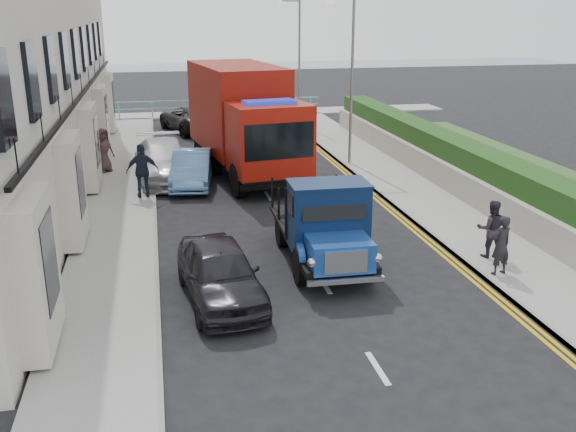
% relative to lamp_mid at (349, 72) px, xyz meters
% --- Properties ---
extents(ground, '(120.00, 120.00, 0.00)m').
position_rel_lamp_mid_xyz_m(ground, '(-4.18, -14.00, -4.00)').
color(ground, black).
rests_on(ground, ground).
extents(pavement_west, '(2.40, 38.00, 0.12)m').
position_rel_lamp_mid_xyz_m(pavement_west, '(-9.38, -5.00, -3.94)').
color(pavement_west, gray).
rests_on(pavement_west, ground).
extents(pavement_east, '(2.60, 38.00, 0.12)m').
position_rel_lamp_mid_xyz_m(pavement_east, '(1.12, -5.00, -3.94)').
color(pavement_east, gray).
rests_on(pavement_east, ground).
extents(promenade, '(30.00, 2.50, 0.12)m').
position_rel_lamp_mid_xyz_m(promenade, '(-4.18, 15.00, -3.94)').
color(promenade, gray).
rests_on(promenade, ground).
extents(sea_plane, '(120.00, 120.00, 0.00)m').
position_rel_lamp_mid_xyz_m(sea_plane, '(-4.18, 46.00, -4.00)').
color(sea_plane, '#4C5D68').
rests_on(sea_plane, ground).
extents(garden_east, '(1.45, 28.00, 1.75)m').
position_rel_lamp_mid_xyz_m(garden_east, '(3.03, -5.00, -3.10)').
color(garden_east, '#B2AD9E').
rests_on(garden_east, ground).
extents(seafront_railing, '(13.00, 0.08, 1.11)m').
position_rel_lamp_mid_xyz_m(seafront_railing, '(-4.18, 14.20, -3.42)').
color(seafront_railing, '#59B2A5').
rests_on(seafront_railing, ground).
extents(lamp_mid, '(1.23, 0.18, 7.00)m').
position_rel_lamp_mid_xyz_m(lamp_mid, '(0.00, 0.00, 0.00)').
color(lamp_mid, slate).
rests_on(lamp_mid, ground).
extents(lamp_far, '(1.23, 0.18, 7.00)m').
position_rel_lamp_mid_xyz_m(lamp_far, '(0.00, 10.00, 0.00)').
color(lamp_far, slate).
rests_on(lamp_far, ground).
extents(bedford_lorry, '(2.10, 5.03, 2.35)m').
position_rel_lamp_mid_xyz_m(bedford_lorry, '(-3.88, -11.06, -2.92)').
color(bedford_lorry, black).
rests_on(bedford_lorry, ground).
extents(red_lorry, '(3.97, 8.60, 4.34)m').
position_rel_lamp_mid_xyz_m(red_lorry, '(-4.53, -0.48, -1.69)').
color(red_lorry, black).
rests_on(red_lorry, ground).
extents(parked_car_front, '(2.04, 4.20, 1.38)m').
position_rel_lamp_mid_xyz_m(parked_car_front, '(-6.78, -12.39, -3.31)').
color(parked_car_front, black).
rests_on(parked_car_front, ground).
extents(parked_car_mid, '(1.92, 4.20, 1.34)m').
position_rel_lamp_mid_xyz_m(parked_car_mid, '(-6.78, -2.00, -3.33)').
color(parked_car_mid, '#6293D2').
rests_on(parked_car_mid, ground).
extents(parked_car_rear, '(2.54, 5.42, 1.53)m').
position_rel_lamp_mid_xyz_m(parked_car_rear, '(-7.78, -0.85, -3.23)').
color(parked_car_rear, silver).
rests_on(parked_car_rear, ground).
extents(seafront_car_left, '(3.78, 5.56, 1.41)m').
position_rel_lamp_mid_xyz_m(seafront_car_left, '(-6.11, 9.70, -3.29)').
color(seafront_car_left, black).
rests_on(seafront_car_left, ground).
extents(seafront_car_right, '(2.05, 4.51, 1.50)m').
position_rel_lamp_mid_xyz_m(seafront_car_right, '(-2.14, 6.01, -3.25)').
color(seafront_car_right, '#9D9DA1').
rests_on(seafront_car_right, ground).
extents(pedestrian_east_near, '(0.63, 0.49, 1.54)m').
position_rel_lamp_mid_xyz_m(pedestrian_east_near, '(0.22, -12.54, -3.11)').
color(pedestrian_east_near, black).
rests_on(pedestrian_east_near, pavement_east).
extents(pedestrian_east_far, '(0.91, 0.79, 1.58)m').
position_rel_lamp_mid_xyz_m(pedestrian_east_far, '(0.58, -11.39, -3.09)').
color(pedestrian_east_far, '#2D2730').
rests_on(pedestrian_east_far, pavement_east).
extents(pedestrian_west_near, '(1.16, 0.56, 1.92)m').
position_rel_lamp_mid_xyz_m(pedestrian_west_near, '(-8.58, -3.63, -2.92)').
color(pedestrian_west_near, '#1C2232').
rests_on(pedestrian_west_near, pavement_west).
extents(pedestrian_west_far, '(1.04, 0.99, 1.80)m').
position_rel_lamp_mid_xyz_m(pedestrian_west_far, '(-10.18, 0.53, -2.98)').
color(pedestrian_west_far, '#412F2F').
rests_on(pedestrian_west_far, pavement_west).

